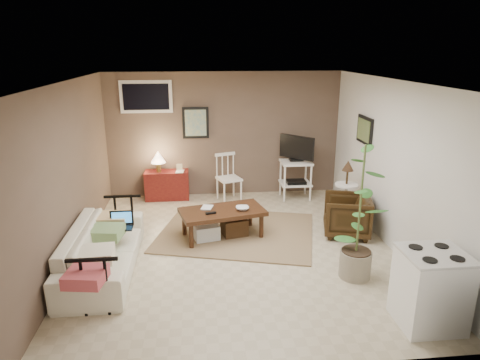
{
  "coord_description": "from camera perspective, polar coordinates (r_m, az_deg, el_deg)",
  "views": [
    {
      "loc": [
        -0.53,
        -5.68,
        2.82
      ],
      "look_at": [
        0.08,
        0.35,
        0.94
      ],
      "focal_mm": 32.0,
      "sensor_mm": 36.0,
      "label": 1
    }
  ],
  "objects": [
    {
      "name": "red_console",
      "position": [
        8.37,
        -9.8,
        -0.31
      ],
      "size": [
        0.83,
        0.37,
        0.96
      ],
      "color": "maroon",
      "rests_on": "floor"
    },
    {
      "name": "bowl",
      "position": [
        6.5,
        0.32,
        -3.17
      ],
      "size": [
        0.2,
        0.05,
        0.2
      ],
      "primitive_type": "imported",
      "rotation": [
        0.0,
        0.0,
        -0.03
      ],
      "color": "#3E1F11",
      "rests_on": "coffee_table"
    },
    {
      "name": "art_right",
      "position": [
        7.38,
        16.29,
        6.41
      ],
      "size": [
        0.03,
        0.6,
        0.45
      ],
      "primitive_type": "cube",
      "color": "black"
    },
    {
      "name": "tv_stand",
      "position": [
        8.28,
        7.48,
        1.91
      ],
      "size": [
        0.58,
        0.57,
        1.23
      ],
      "color": "white",
      "rests_on": "floor"
    },
    {
      "name": "book_console",
      "position": [
        8.2,
        -8.58,
        1.75
      ],
      "size": [
        0.16,
        0.04,
        0.21
      ],
      "primitive_type": "imported",
      "rotation": [
        0.0,
        0.0,
        -0.1
      ],
      "color": "#3E1F11",
      "rests_on": "red_console"
    },
    {
      "name": "potted_plant",
      "position": [
        5.44,
        15.72,
        -3.64
      ],
      "size": [
        0.44,
        0.44,
        1.77
      ],
      "color": "gray",
      "rests_on": "floor"
    },
    {
      "name": "coffee_table",
      "position": [
        6.61,
        -2.43,
        -5.51
      ],
      "size": [
        1.38,
        0.93,
        0.48
      ],
      "color": "#3E1F11",
      "rests_on": "floor"
    },
    {
      "name": "spindle_chair",
      "position": [
        8.18,
        -1.52,
        0.18
      ],
      "size": [
        0.52,
        0.52,
        0.9
      ],
      "color": "white",
      "rests_on": "floor"
    },
    {
      "name": "laptop",
      "position": [
        6.12,
        -15.53,
        -5.47
      ],
      "size": [
        0.32,
        0.23,
        0.22
      ],
      "color": "black",
      "rests_on": "sofa"
    },
    {
      "name": "sofa_pillows",
      "position": [
        5.62,
        -17.98,
        -8.06
      ],
      "size": [
        0.4,
        1.97,
        0.14
      ],
      "primitive_type": null,
      "color": "#F0E6C7",
      "rests_on": "sofa"
    },
    {
      "name": "stove",
      "position": [
        5.0,
        24.07,
        -13.11
      ],
      "size": [
        0.64,
        0.6,
        0.84
      ],
      "color": "white",
      "rests_on": "floor"
    },
    {
      "name": "art_back",
      "position": [
        8.26,
        -5.93,
        7.6
      ],
      "size": [
        0.5,
        0.03,
        0.6
      ],
      "primitive_type": "cube",
      "color": "black"
    },
    {
      "name": "sofa_end_rails",
      "position": [
        5.88,
        -16.72,
        -8.4
      ],
      "size": [
        0.56,
        2.07,
        0.7
      ],
      "primitive_type": null,
      "color": "black",
      "rests_on": "floor"
    },
    {
      "name": "window",
      "position": [
        8.25,
        -12.42,
        10.79
      ],
      "size": [
        0.96,
        0.03,
        0.6
      ],
      "primitive_type": "cube",
      "color": "white"
    },
    {
      "name": "book_table",
      "position": [
        6.61,
        -5.12,
        -2.81
      ],
      "size": [
        0.16,
        0.06,
        0.22
      ],
      "primitive_type": "imported",
      "rotation": [
        0.0,
        0.0,
        -0.26
      ],
      "color": "#3E1F11",
      "rests_on": "coffee_table"
    },
    {
      "name": "side_table",
      "position": [
        7.42,
        14.03,
        -0.4
      ],
      "size": [
        0.39,
        0.39,
        1.03
      ],
      "color": "white",
      "rests_on": "floor"
    },
    {
      "name": "armchair",
      "position": [
        6.87,
        14.06,
        -4.36
      ],
      "size": [
        0.79,
        0.83,
        0.7
      ],
      "primitive_type": "imported",
      "rotation": [
        0.0,
        0.0,
        -1.84
      ],
      "color": "black",
      "rests_on": "floor"
    },
    {
      "name": "rug",
      "position": [
        6.86,
        -0.45,
        -6.94
      ],
      "size": [
        2.78,
        2.45,
        0.02
      ],
      "primitive_type": "cube",
      "rotation": [
        0.0,
        0.0,
        -0.26
      ],
      "color": "#80654A",
      "rests_on": "floor"
    },
    {
      "name": "sofa",
      "position": [
        5.88,
        -17.92,
        -7.9
      ],
      "size": [
        0.6,
        2.07,
        0.81
      ],
      "primitive_type": "imported",
      "rotation": [
        0.0,
        0.0,
        1.57
      ],
      "color": "white",
      "rests_on": "floor"
    },
    {
      "name": "floor",
      "position": [
        6.36,
        -0.45,
        -9.09
      ],
      "size": [
        5.0,
        5.0,
        0.0
      ],
      "primitive_type": "plane",
      "color": "#C1B293",
      "rests_on": "ground"
    }
  ]
}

